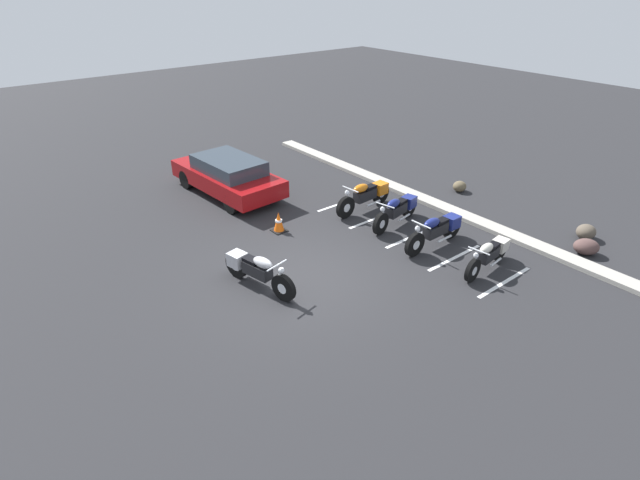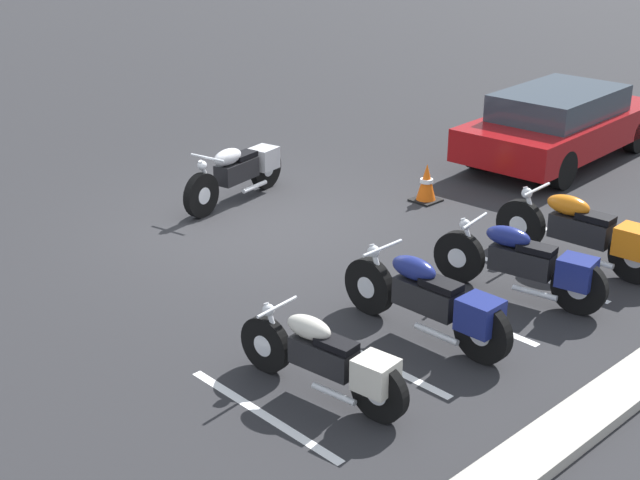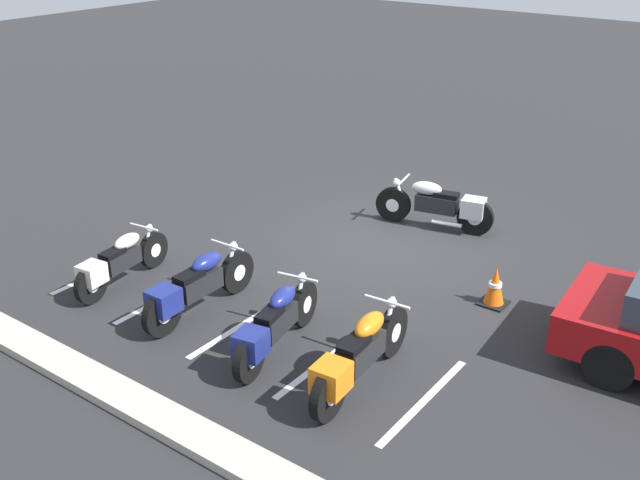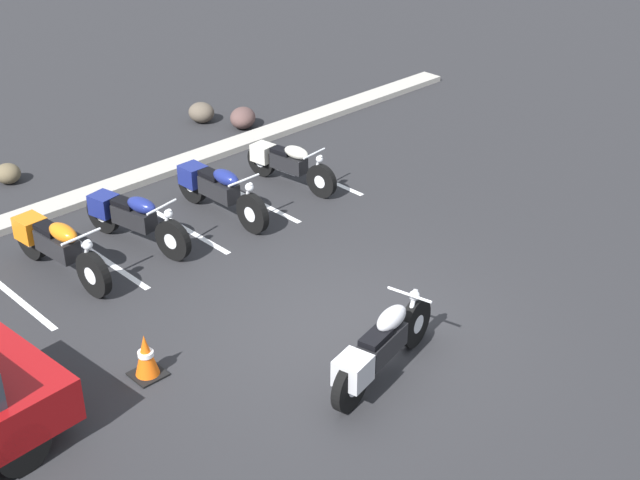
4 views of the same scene
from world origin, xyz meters
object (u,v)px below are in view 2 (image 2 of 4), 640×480
Objects in this scene: parked_bike_0 at (585,232)px; parked_bike_2 at (432,300)px; motorcycle_silver_featured at (239,171)px; car_red at (560,123)px; traffic_cone at (426,184)px; parked_bike_1 at (527,263)px; parked_bike_3 at (328,359)px.

parked_bike_0 is 2.92m from parked_bike_2.
motorcycle_silver_featured is 5.30m from parked_bike_0.
car_red reaches higher than traffic_cone.
motorcycle_silver_featured is at bearing -45.25° from traffic_cone.
car_red is (-5.34, 2.29, 0.21)m from motorcycle_silver_featured.
motorcycle_silver_featured reaches higher than parked_bike_1.
parked_bike_3 is at bearing 77.97° from parked_bike_1.
parked_bike_1 is 3.60× the size of traffic_cone.
parked_bike_2 is (2.91, -0.12, -0.01)m from parked_bike_0.
parked_bike_0 is 4.69m from car_red.
car_red is 7.33× the size of traffic_cone.
traffic_cone is at bearing -13.13° from parked_bike_0.
car_red is at bearing -78.90° from parked_bike_3.
parked_bike_2 is 3.73× the size of traffic_cone.
parked_bike_2 is at bearing 62.56° from motorcycle_silver_featured.
parked_bike_2 is 7.20m from car_red.
parked_bike_1 is at bearing 80.48° from motorcycle_silver_featured.
parked_bike_3 is 5.82m from traffic_cone.
car_red is (-3.78, -2.77, 0.20)m from parked_bike_0.
parked_bike_3 is 0.46× the size of car_red.
traffic_cone is (3.31, -0.24, -0.40)m from car_red.
parked_bike_2 is at bearing 40.57° from traffic_cone.
motorcycle_silver_featured is 1.10× the size of parked_bike_3.
parked_bike_1 is 0.96× the size of parked_bike_2.
car_red reaches higher than parked_bike_3.
motorcycle_silver_featured is at bearing -8.25° from parked_bike_1.
parked_bike_1 reaches higher than parked_bike_3.
parked_bike_0 reaches higher than parked_bike_1.
parked_bike_0 is 4.54m from parked_bike_3.
parked_bike_0 is 1.15× the size of parked_bike_3.
traffic_cone is (-1.80, -3.03, -0.18)m from parked_bike_1.
motorcycle_silver_featured is at bearing -37.71° from parked_bike_3.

